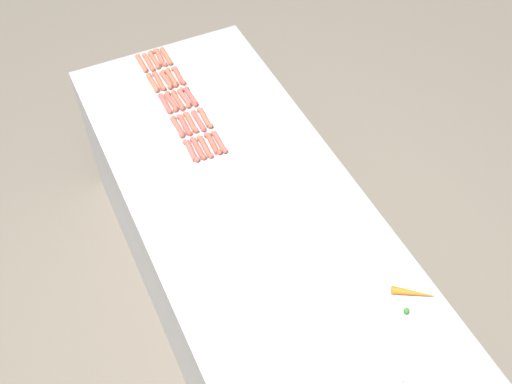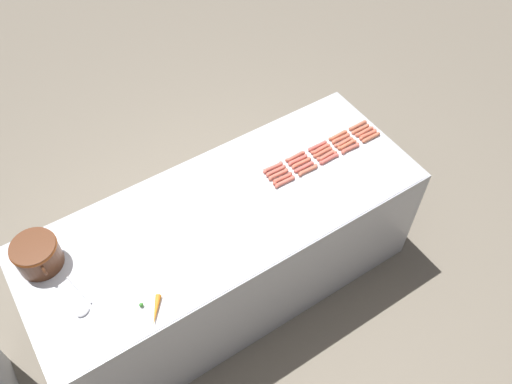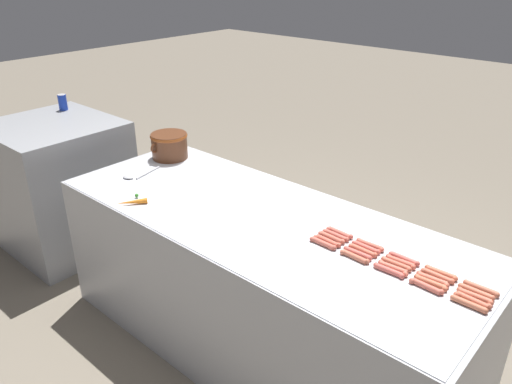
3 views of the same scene
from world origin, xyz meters
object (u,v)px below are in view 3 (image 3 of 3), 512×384
at_px(hot_dog_17, 401,262).
at_px(soda_can, 63,102).
at_px(hot_dog_4, 323,243).
at_px(hot_dog_20, 481,288).
at_px(hot_dog_9, 327,241).
at_px(hot_dog_11, 433,279).
at_px(hot_dog_18, 366,247).
at_px(serving_spoon, 135,176).
at_px(hot_dog_2, 389,270).
at_px(hot_dog_7, 393,268).
at_px(back_cabinet, 61,186).
at_px(hot_dog_3, 355,257).
at_px(hot_dog_5, 472,300).
at_px(hot_dog_23, 370,245).
at_px(hot_dog_1, 426,286).
at_px(hot_dog_12, 396,264).
at_px(hot_dog_16, 437,276).
at_px(hot_dog_22, 404,259).
at_px(hot_dog_6, 431,283).
at_px(hot_dog_8, 358,253).
at_px(hot_dog_10, 475,296).
at_px(hot_dog_21, 441,273).
at_px(hot_dog_24, 339,233).
at_px(hot_dog_0, 469,304).
at_px(carrot, 132,202).
at_px(hot_dog_13, 363,251).
at_px(bean_pot, 169,144).
at_px(hot_dog_15, 476,292).
at_px(hot_dog_19, 336,235).
at_px(hot_dog_14, 331,238).

bearing_deg(hot_dog_17, soda_can, 89.06).
xyz_separation_m(hot_dog_4, hot_dog_20, (0.14, -0.69, 0.00)).
relative_size(hot_dog_9, hot_dog_11, 1.00).
height_order(hot_dog_18, serving_spoon, hot_dog_18).
height_order(hot_dog_2, hot_dog_7, same).
relative_size(back_cabinet, hot_dog_3, 6.77).
bearing_deg(hot_dog_5, hot_dog_23, 78.85).
relative_size(hot_dog_1, hot_dog_11, 1.00).
bearing_deg(hot_dog_12, hot_dog_16, -79.01).
xyz_separation_m(hot_dog_5, hot_dog_22, (0.10, 0.34, 0.00)).
relative_size(hot_dog_1, hot_dog_20, 1.00).
bearing_deg(serving_spoon, hot_dog_6, -85.85).
xyz_separation_m(hot_dog_8, hot_dog_10, (0.03, -0.52, 0.00)).
relative_size(hot_dog_17, soda_can, 1.19).
bearing_deg(serving_spoon, hot_dog_17, -83.31).
relative_size(hot_dog_2, hot_dog_21, 1.00).
bearing_deg(hot_dog_4, hot_dog_17, -74.10).
distance_m(hot_dog_2, hot_dog_11, 0.18).
bearing_deg(hot_dog_23, hot_dog_24, 89.68).
bearing_deg(hot_dog_0, carrot, 101.09).
height_order(hot_dog_16, carrot, carrot).
distance_m(hot_dog_13, bean_pot, 1.62).
relative_size(hot_dog_4, hot_dog_12, 1.00).
xyz_separation_m(hot_dog_20, hot_dog_23, (-0.00, 0.51, 0.00)).
bearing_deg(hot_dog_16, carrot, 105.78).
bearing_deg(hot_dog_22, soda_can, 89.70).
bearing_deg(hot_dog_11, hot_dog_17, 78.18).
distance_m(hot_dog_1, hot_dog_15, 0.20).
relative_size(hot_dog_8, hot_dog_13, 1.00).
distance_m(hot_dog_3, soda_can, 2.77).
relative_size(hot_dog_16, hot_dog_18, 1.00).
height_order(hot_dog_8, hot_dog_18, same).
bearing_deg(carrot, hot_dog_19, -67.14).
relative_size(back_cabinet, hot_dog_15, 6.77).
relative_size(hot_dog_6, hot_dog_7, 1.00).
height_order(hot_dog_18, hot_dog_23, same).
distance_m(hot_dog_5, hot_dog_8, 0.52).
xyz_separation_m(back_cabinet, hot_dog_19, (0.20, -2.35, 0.38)).
height_order(hot_dog_6, hot_dog_8, same).
xyz_separation_m(hot_dog_6, hot_dog_9, (-0.00, 0.51, 0.00)).
distance_m(hot_dog_14, hot_dog_19, 0.03).
bearing_deg(hot_dog_19, hot_dog_18, -90.08).
xyz_separation_m(hot_dog_17, hot_dog_18, (0.00, 0.18, 0.00)).
distance_m(hot_dog_6, hot_dog_24, 0.52).
distance_m(hot_dog_12, hot_dog_24, 0.35).
bearing_deg(hot_dog_10, hot_dog_3, 97.55).
height_order(hot_dog_15, hot_dog_20, same).
xyz_separation_m(hot_dog_0, hot_dog_5, (0.03, -0.00, 0.00)).
relative_size(hot_dog_3, hot_dog_10, 1.00).
relative_size(hot_dog_5, soda_can, 1.19).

